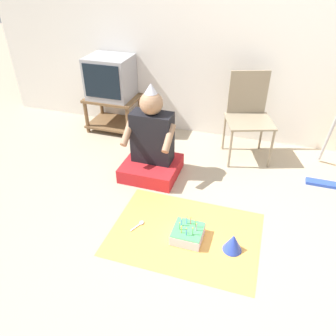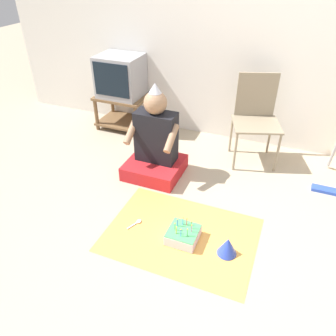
% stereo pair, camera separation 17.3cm
% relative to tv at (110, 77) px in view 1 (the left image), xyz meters
% --- Properties ---
extents(ground_plane, '(16.00, 16.00, 0.00)m').
position_rel_tv_xyz_m(ground_plane, '(1.66, -1.69, -0.65)').
color(ground_plane, tan).
extents(wall_back, '(6.40, 0.06, 2.55)m').
position_rel_tv_xyz_m(wall_back, '(1.66, 0.25, 0.63)').
color(wall_back, silver).
rests_on(wall_back, ground_plane).
extents(tv_stand, '(0.60, 0.44, 0.41)m').
position_rel_tv_xyz_m(tv_stand, '(0.00, -0.00, -0.40)').
color(tv_stand, brown).
rests_on(tv_stand, ground_plane).
extents(tv, '(0.49, 0.43, 0.47)m').
position_rel_tv_xyz_m(tv, '(0.00, 0.00, 0.00)').
color(tv, '#99999E').
rests_on(tv, tv_stand).
extents(folding_chair, '(0.56, 0.53, 0.88)m').
position_rel_tv_xyz_m(folding_chair, '(1.59, -0.12, -0.15)').
color(folding_chair, gray).
rests_on(folding_chair, ground_plane).
extents(dust_mop, '(0.28, 0.49, 1.15)m').
position_rel_tv_xyz_m(dust_mop, '(2.37, -0.36, -0.32)').
color(dust_mop, '#2D4CB2').
rests_on(dust_mop, ground_plane).
extents(person_seated, '(0.53, 0.50, 0.91)m').
position_rel_tv_xyz_m(person_seated, '(0.78, -0.78, -0.35)').
color(person_seated, red).
rests_on(person_seated, ground_plane).
extents(party_cloth, '(1.15, 0.83, 0.01)m').
position_rel_tv_xyz_m(party_cloth, '(1.31, -1.50, -0.64)').
color(party_cloth, '#EFA84C').
rests_on(party_cloth, ground_plane).
extents(birthday_cake, '(0.23, 0.23, 0.16)m').
position_rel_tv_xyz_m(birthday_cake, '(1.34, -1.54, -0.60)').
color(birthday_cake, silver).
rests_on(birthday_cake, party_cloth).
extents(party_hat_blue, '(0.14, 0.14, 0.14)m').
position_rel_tv_xyz_m(party_hat_blue, '(1.69, -1.55, -0.57)').
color(party_hat_blue, blue).
rests_on(party_hat_blue, party_cloth).
extents(plastic_spoon_near, '(0.07, 0.14, 0.01)m').
position_rel_tv_xyz_m(plastic_spoon_near, '(0.94, -1.51, -0.64)').
color(plastic_spoon_near, white).
rests_on(plastic_spoon_near, party_cloth).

